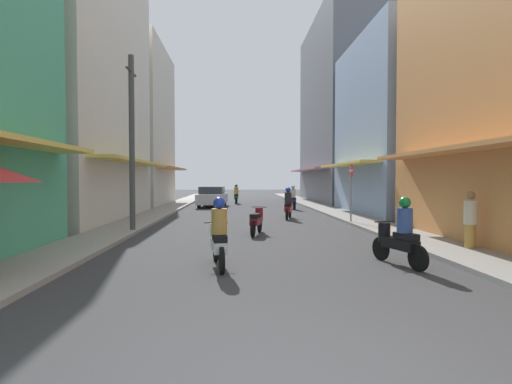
# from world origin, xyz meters

# --- Properties ---
(ground_plane) EXTENTS (103.89, 103.89, 0.00)m
(ground_plane) POSITION_xyz_m (0.00, 19.61, 0.00)
(ground_plane) COLOR #38383A
(sidewalk_left) EXTENTS (1.80, 55.22, 0.12)m
(sidewalk_left) POSITION_xyz_m (-5.11, 19.61, 0.06)
(sidewalk_left) COLOR #9E9991
(sidewalk_left) RESTS_ON ground
(sidewalk_right) EXTENTS (1.80, 55.22, 0.12)m
(sidewalk_right) POSITION_xyz_m (5.11, 19.61, 0.06)
(sidewalk_right) COLOR gray
(sidewalk_right) RESTS_ON ground
(building_left_mid) EXTENTS (7.05, 11.05, 15.24)m
(building_left_mid) POSITION_xyz_m (-9.00, 15.89, 7.62)
(building_left_mid) COLOR silver
(building_left_mid) RESTS_ON ground
(building_left_far) EXTENTS (7.05, 8.92, 11.86)m
(building_left_far) POSITION_xyz_m (-9.00, 26.83, 5.92)
(building_left_far) COLOR silver
(building_left_far) RESTS_ON ground
(building_right_mid) EXTENTS (7.05, 9.20, 9.78)m
(building_right_mid) POSITION_xyz_m (9.00, 18.38, 4.88)
(building_right_mid) COLOR #8CA5CC
(building_right_mid) RESTS_ON ground
(building_right_far) EXTENTS (7.05, 13.73, 15.63)m
(building_right_far) POSITION_xyz_m (9.00, 30.47, 7.81)
(building_right_far) COLOR slate
(building_right_far) RESTS_ON ground
(motorbike_white) EXTENTS (0.57, 1.80, 1.58)m
(motorbike_white) POSITION_xyz_m (-1.05, 5.42, 0.70)
(motorbike_white) COLOR black
(motorbike_white) RESTS_ON ground
(motorbike_green) EXTENTS (0.55, 1.81, 1.58)m
(motorbike_green) POSITION_xyz_m (-0.66, 28.36, 0.70)
(motorbike_green) COLOR black
(motorbike_green) RESTS_ON ground
(motorbike_red) EXTENTS (0.67, 1.77, 1.58)m
(motorbike_red) POSITION_xyz_m (1.93, 15.97, 0.70)
(motorbike_red) COLOR black
(motorbike_red) RESTS_ON ground
(motorbike_black) EXTENTS (0.71, 1.76, 1.58)m
(motorbike_black) POSITION_xyz_m (3.05, 5.41, 0.70)
(motorbike_black) COLOR black
(motorbike_black) RESTS_ON ground
(motorbike_blue) EXTENTS (0.55, 1.81, 1.58)m
(motorbike_blue) POSITION_xyz_m (3.03, 22.21, 0.70)
(motorbike_blue) COLOR black
(motorbike_blue) RESTS_ON ground
(motorbike_maroon) EXTENTS (0.66, 1.78, 0.96)m
(motorbike_maroon) POSITION_xyz_m (0.08, 10.59, 0.50)
(motorbike_maroon) COLOR black
(motorbike_maroon) RESTS_ON ground
(parked_car) EXTENTS (2.07, 4.22, 1.45)m
(parked_car) POSITION_xyz_m (-2.36, 24.64, 0.74)
(parked_car) COLOR silver
(parked_car) RESTS_ON ground
(pedestrian_far) EXTENTS (0.34, 0.34, 1.64)m
(pedestrian_far) POSITION_xyz_m (5.62, 6.90, 0.82)
(pedestrian_far) COLOR #BF8C3F
(pedestrian_far) RESTS_ON ground
(utility_pole) EXTENTS (0.20, 1.20, 6.47)m
(utility_pole) POSITION_xyz_m (-4.46, 11.29, 3.31)
(utility_pole) COLOR #4C4C4F
(utility_pole) RESTS_ON ground
(street_sign_no_entry) EXTENTS (0.07, 0.60, 2.65)m
(street_sign_no_entry) POSITION_xyz_m (4.36, 13.59, 1.72)
(street_sign_no_entry) COLOR gray
(street_sign_no_entry) RESTS_ON ground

